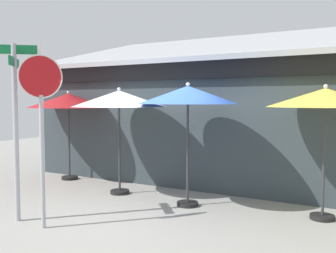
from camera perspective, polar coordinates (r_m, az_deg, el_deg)
ground_plane at (r=7.59m, az=-3.71°, el=-13.11°), size 28.00×28.00×0.10m
cafe_building at (r=11.57m, az=7.06°, el=1.59°), size 9.62×5.42×4.45m
street_sign_post at (r=7.37m, az=-21.44°, el=1.56°), size 0.67×0.62×3.15m
stop_sign at (r=6.80m, az=-18.10°, el=2.40°), size 0.38×0.64×2.92m
patio_umbrella_crimson_left at (r=10.90m, az=-14.40°, el=3.59°), size 2.18×2.18×2.42m
patio_umbrella_ivory_center at (r=8.97m, az=-7.20°, el=3.94°), size 2.17×2.17×2.46m
patio_umbrella_royal_blue_right at (r=7.87m, az=2.92°, el=4.46°), size 2.03×2.03×2.52m
patio_umbrella_mustard_far_right at (r=7.49m, az=22.08°, el=3.75°), size 2.08×2.08×2.45m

